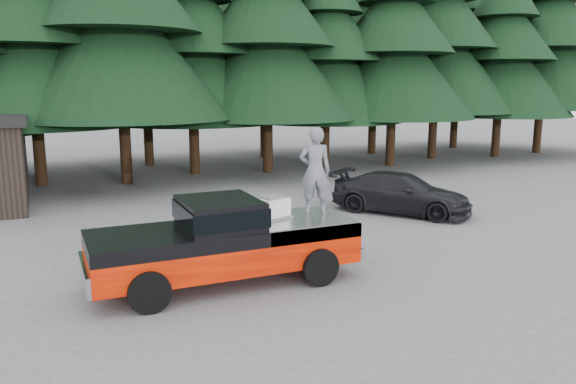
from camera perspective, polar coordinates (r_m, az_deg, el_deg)
name	(u,v)px	position (r m, az deg, el deg)	size (l,w,h in m)	color
ground	(271,283)	(12.69, -1.72, -9.22)	(120.00, 120.00, 0.00)	#4E4E50
pickup_truck	(225,254)	(12.57, -6.44, -6.29)	(6.00, 2.04, 1.33)	red
truck_cab	(219,212)	(12.29, -6.98, -2.06)	(1.66, 1.90, 0.59)	black
air_compressor	(273,209)	(12.91, -1.56, -1.69)	(0.65, 0.54, 0.44)	silver
man_on_bed	(315,171)	(13.25, 2.76, 2.19)	(0.75, 0.49, 2.06)	slate
parked_car	(401,193)	(19.64, 11.41, -0.10)	(1.93, 4.76, 1.38)	black
treeline	(141,12)	(28.85, -14.72, 17.24)	(60.15, 16.05, 17.50)	black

